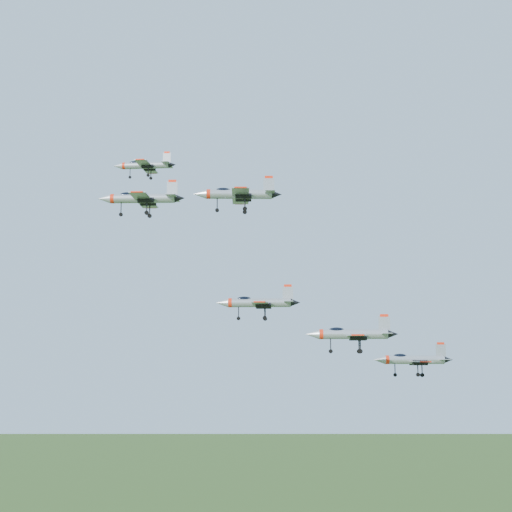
# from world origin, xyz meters

# --- Properties ---
(jet_lead) EXTENTS (10.62, 8.83, 2.84)m
(jet_lead) POSITION_xyz_m (-14.78, 7.79, 139.73)
(jet_lead) COLOR #999FA5
(jet_left_high) EXTENTS (13.14, 11.08, 3.54)m
(jet_left_high) POSITION_xyz_m (2.79, -0.15, 132.27)
(jet_left_high) COLOR #999FA5
(jet_right_high) EXTENTS (10.42, 8.72, 2.79)m
(jet_right_high) POSITION_xyz_m (-3.71, -22.79, 126.94)
(jet_right_high) COLOR #999FA5
(jet_left_low) EXTENTS (13.03, 10.89, 3.49)m
(jet_left_low) POSITION_xyz_m (4.68, 5.93, 116.58)
(jet_left_low) COLOR #999FA5
(jet_right_low) EXTENTS (11.40, 9.51, 3.05)m
(jet_right_low) POSITION_xyz_m (20.04, -12.34, 111.15)
(jet_right_low) COLOR #999FA5
(jet_trail) EXTENTS (11.01, 9.33, 2.98)m
(jet_trail) POSITION_xyz_m (27.55, -0.11, 107.98)
(jet_trail) COLOR #999FA5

